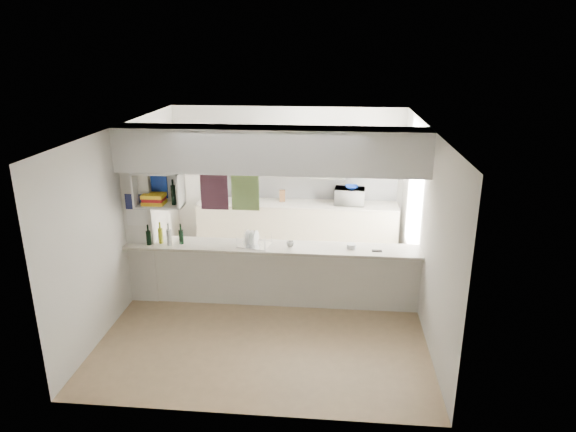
# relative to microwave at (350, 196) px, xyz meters

# --- Properties ---
(floor) EXTENTS (4.80, 4.80, 0.00)m
(floor) POSITION_rel_microwave_xyz_m (-1.14, -2.12, -1.07)
(floor) COLOR #9B7E5A
(floor) RESTS_ON ground
(ceiling) EXTENTS (4.80, 4.80, 0.00)m
(ceiling) POSITION_rel_microwave_xyz_m (-1.14, -2.12, 1.53)
(ceiling) COLOR white
(ceiling) RESTS_ON wall_back
(wall_back) EXTENTS (4.20, 0.00, 4.20)m
(wall_back) POSITION_rel_microwave_xyz_m (-1.14, 0.28, 0.23)
(wall_back) COLOR silver
(wall_back) RESTS_ON floor
(wall_left) EXTENTS (0.00, 4.80, 4.80)m
(wall_left) POSITION_rel_microwave_xyz_m (-3.24, -2.12, 0.23)
(wall_left) COLOR silver
(wall_left) RESTS_ON floor
(wall_right) EXTENTS (0.00, 4.80, 4.80)m
(wall_right) POSITION_rel_microwave_xyz_m (0.96, -2.12, 0.23)
(wall_right) COLOR silver
(wall_right) RESTS_ON floor
(servery_partition) EXTENTS (4.20, 0.50, 2.60)m
(servery_partition) POSITION_rel_microwave_xyz_m (-1.31, -2.12, 0.59)
(servery_partition) COLOR silver
(servery_partition) RESTS_ON floor
(cubby_shelf) EXTENTS (0.65, 0.35, 0.50)m
(cubby_shelf) POSITION_rel_microwave_xyz_m (-2.71, -2.18, 0.64)
(cubby_shelf) COLOR white
(cubby_shelf) RESTS_ON bulkhead
(kitchen_run) EXTENTS (3.60, 0.63, 2.24)m
(kitchen_run) POSITION_rel_microwave_xyz_m (-0.98, 0.02, -0.24)
(kitchen_run) COLOR beige
(kitchen_run) RESTS_ON floor
(microwave) EXTENTS (0.55, 0.39, 0.29)m
(microwave) POSITION_rel_microwave_xyz_m (0.00, 0.00, 0.00)
(microwave) COLOR white
(microwave) RESTS_ON bench_top
(bowl) EXTENTS (0.23, 0.23, 0.06)m
(bowl) POSITION_rel_microwave_xyz_m (0.03, -0.03, 0.18)
(bowl) COLOR navy
(bowl) RESTS_ON microwave
(dish_rack) EXTENTS (0.49, 0.41, 0.23)m
(dish_rack) POSITION_rel_microwave_xyz_m (-1.39, -2.12, -0.06)
(dish_rack) COLOR silver
(dish_rack) RESTS_ON breakfast_bar
(cup) EXTENTS (0.11, 0.11, 0.09)m
(cup) POSITION_rel_microwave_xyz_m (-0.88, -2.16, -0.09)
(cup) COLOR white
(cup) RESTS_ON dish_rack
(wine_bottles) EXTENTS (0.52, 0.15, 0.33)m
(wine_bottles) POSITION_rel_microwave_xyz_m (-2.67, -2.20, -0.03)
(wine_bottles) COLOR black
(wine_bottles) RESTS_ON breakfast_bar
(plastic_tubs) EXTENTS (0.49, 0.17, 0.07)m
(plastic_tubs) POSITION_rel_microwave_xyz_m (0.01, -2.12, -0.12)
(plastic_tubs) COLOR silver
(plastic_tubs) RESTS_ON breakfast_bar
(utensil_jar) EXTENTS (0.11, 0.11, 0.15)m
(utensil_jar) POSITION_rel_microwave_xyz_m (-1.90, 0.03, -0.07)
(utensil_jar) COLOR black
(utensil_jar) RESTS_ON bench_top
(knife_block) EXTENTS (0.11, 0.09, 0.21)m
(knife_block) POSITION_rel_microwave_xyz_m (-1.22, 0.06, -0.04)
(knife_block) COLOR brown
(knife_block) RESTS_ON bench_top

